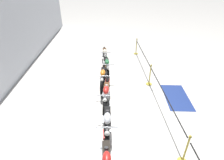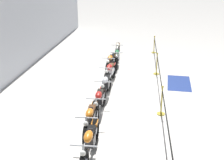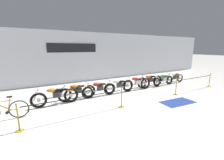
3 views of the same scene
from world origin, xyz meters
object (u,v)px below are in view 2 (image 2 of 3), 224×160
at_px(motorcycle_silver_3, 106,86).
at_px(stanchion_mid_right, 157,67).
at_px(motorcycle_red_4, 110,73).
at_px(stanchion_far_right, 154,47).
at_px(motorcycle_orange_1, 91,120).
at_px(stanchion_far_left, 162,90).
at_px(motorcycle_green_6, 117,57).
at_px(stanchion_mid_left, 161,105).
at_px(motorcycle_orange_5, 111,64).
at_px(floor_banner, 179,83).
at_px(motorcycle_cream_7, 118,50).
at_px(motorcycle_red_2, 99,102).
at_px(motorcycle_orange_0, 90,144).

bearing_deg(motorcycle_silver_3, stanchion_mid_right, -34.94).
bearing_deg(motorcycle_red_4, stanchion_far_right, -21.18).
relative_size(motorcycle_orange_1, stanchion_far_left, 0.18).
distance_m(motorcycle_green_6, stanchion_mid_right, 2.31).
bearing_deg(stanchion_mid_left, motorcycle_silver_3, 60.37).
xyz_separation_m(motorcycle_red_4, motorcycle_orange_5, (1.36, 0.12, 0.00)).
bearing_deg(motorcycle_orange_5, motorcycle_red_4, -174.89).
height_order(motorcycle_orange_1, stanchion_mid_right, stanchion_mid_right).
height_order(motorcycle_orange_5, floor_banner, motorcycle_orange_5).
relative_size(motorcycle_cream_7, stanchion_mid_right, 2.05).
xyz_separation_m(motorcycle_orange_1, motorcycle_orange_5, (5.55, 0.03, 0.01)).
distance_m(motorcycle_red_4, motorcycle_orange_5, 1.36).
height_order(motorcycle_cream_7, stanchion_mid_left, stanchion_mid_left).
bearing_deg(stanchion_mid_left, motorcycle_red_2, 95.52).
xyz_separation_m(motorcycle_red_4, stanchion_mid_left, (-2.65, -2.06, -0.13)).
relative_size(motorcycle_silver_3, stanchion_far_right, 2.05).
bearing_deg(stanchion_far_left, motorcycle_red_4, 41.75).
bearing_deg(motorcycle_orange_0, motorcycle_green_6, 0.28).
bearing_deg(motorcycle_orange_5, stanchion_mid_left, -151.45).
xyz_separation_m(motorcycle_red_2, floor_banner, (3.23, -3.06, -0.46)).
xyz_separation_m(motorcycle_silver_3, stanchion_mid_left, (-1.17, -2.05, -0.11)).
height_order(motorcycle_orange_1, stanchion_far_right, stanchion_far_right).
bearing_deg(stanchion_mid_left, motorcycle_orange_5, 28.55).
xyz_separation_m(motorcycle_red_4, stanchion_far_left, (-2.31, -2.06, 0.27)).
relative_size(motorcycle_orange_1, motorcycle_orange_5, 0.97).
height_order(motorcycle_red_4, motorcycle_cream_7, motorcycle_red_4).
bearing_deg(motorcycle_orange_1, motorcycle_orange_0, -170.70).
bearing_deg(stanchion_far_right, stanchion_mid_right, 180.00).
bearing_deg(motorcycle_silver_3, motorcycle_orange_5, 2.60).
distance_m(motorcycle_silver_3, stanchion_mid_right, 3.59).
height_order(motorcycle_green_6, stanchion_far_right, stanchion_far_right).
height_order(motorcycle_red_4, stanchion_mid_left, stanchion_mid_left).
distance_m(stanchion_mid_left, stanchion_mid_right, 4.11).
relative_size(motorcycle_orange_0, stanchion_far_left, 0.19).
bearing_deg(motorcycle_green_6, motorcycle_red_4, 178.60).
relative_size(motorcycle_silver_3, motorcycle_green_6, 0.97).
relative_size(motorcycle_red_2, motorcycle_orange_5, 1.00).
height_order(motorcycle_green_6, floor_banner, motorcycle_green_6).
bearing_deg(stanchion_far_left, motorcycle_silver_3, 68.13).
xyz_separation_m(stanchion_mid_left, floor_banner, (3.03, -0.96, -0.35)).
bearing_deg(stanchion_mid_right, stanchion_mid_left, 180.00).
bearing_deg(motorcycle_red_4, motorcycle_orange_1, 178.69).
relative_size(motorcycle_orange_5, motorcycle_cream_7, 1.05).
bearing_deg(motorcycle_orange_1, stanchion_far_right, -12.78).
xyz_separation_m(motorcycle_orange_0, motorcycle_red_4, (5.40, 0.10, 0.00)).
xyz_separation_m(motorcycle_green_6, stanchion_mid_right, (-1.15, -2.00, -0.11)).
xyz_separation_m(motorcycle_silver_3, motorcycle_red_4, (1.49, 0.01, 0.02)).
relative_size(motorcycle_orange_1, stanchion_mid_left, 2.08).
height_order(motorcycle_orange_5, stanchion_far_right, stanchion_far_right).
height_order(motorcycle_red_4, stanchion_mid_right, stanchion_mid_right).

